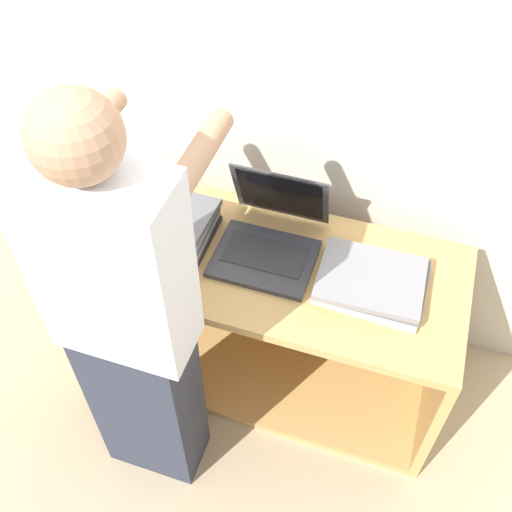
% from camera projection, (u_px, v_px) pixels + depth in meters
% --- Properties ---
extents(ground_plane, '(12.00, 12.00, 0.00)m').
position_uv_depth(ground_plane, '(240.00, 423.00, 2.44)').
color(ground_plane, tan).
extents(wall_back, '(8.00, 0.05, 2.40)m').
position_uv_depth(wall_back, '(303.00, 71.00, 2.00)').
color(wall_back, beige).
rests_on(wall_back, ground_plane).
extents(cart, '(1.44, 0.61, 0.68)m').
position_uv_depth(cart, '(269.00, 303.00, 2.43)').
color(cart, tan).
rests_on(cart, ground_plane).
extents(laptop_open, '(0.35, 0.38, 0.28)m').
position_uv_depth(laptop_open, '(270.00, 237.00, 2.12)').
color(laptop_open, '#333338').
rests_on(laptop_open, cart).
extents(laptop_stack_left, '(0.37, 0.30, 0.12)m').
position_uv_depth(laptop_stack_left, '(163.00, 224.00, 2.16)').
color(laptop_stack_left, '#232326').
rests_on(laptop_stack_left, cart).
extents(laptop_stack_right, '(0.37, 0.30, 0.06)m').
position_uv_depth(laptop_stack_right, '(372.00, 281.00, 2.02)').
color(laptop_stack_right, '#B7B7BC').
rests_on(laptop_stack_right, cart).
extents(person, '(0.40, 0.53, 1.62)m').
position_uv_depth(person, '(130.00, 328.00, 1.77)').
color(person, '#2D3342').
rests_on(person, ground_plane).
extents(inventory_tag, '(0.06, 0.02, 0.01)m').
position_uv_depth(inventory_tag, '(153.00, 225.00, 2.07)').
color(inventory_tag, red).
rests_on(inventory_tag, laptop_stack_left).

